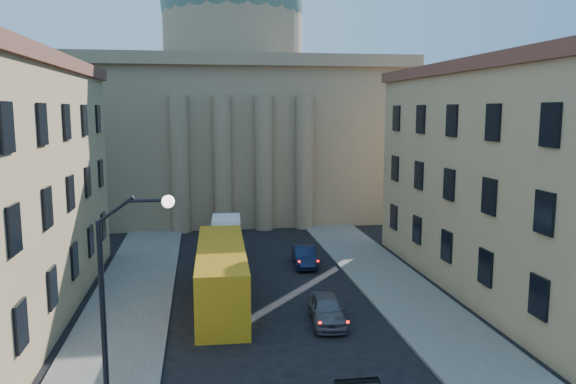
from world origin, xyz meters
name	(u,v)px	position (x,y,z in m)	size (l,w,h in m)	color
sidewalk_left	(119,333)	(-8.50, 18.00, 0.07)	(5.00, 60.00, 0.15)	#5F5C57
sidewalk_right	(426,314)	(8.50, 18.00, 0.07)	(5.00, 60.00, 0.15)	#5F5C57
church	(234,108)	(0.00, 55.47, 11.88)	(68.02, 28.76, 36.60)	#8D7657
building_right	(531,176)	(17.00, 22.00, 7.42)	(11.60, 26.60, 14.70)	tan
street_lamp	(118,298)	(-6.97, 8.00, 5.29)	(2.62, 0.44, 8.83)	black
car_right_far	(327,310)	(2.61, 17.80, 0.77)	(1.81, 4.50, 1.53)	#545459
car_right_distant	(304,256)	(3.50, 29.31, 0.73)	(1.55, 4.43, 1.46)	black
city_bus	(221,273)	(-2.98, 22.03, 1.89)	(3.24, 12.53, 3.51)	orange
box_truck	(226,239)	(-2.18, 32.77, 1.45)	(2.48, 5.69, 3.07)	white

